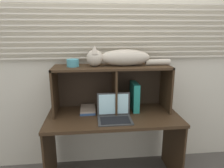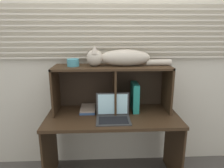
# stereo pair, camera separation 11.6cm
# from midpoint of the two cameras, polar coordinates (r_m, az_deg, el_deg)

# --- Properties ---
(back_panel_with_blinds) EXTENTS (4.40, 0.08, 2.50)m
(back_panel_with_blinds) POSITION_cam_midpoint_polar(r_m,az_deg,el_deg) (2.23, -2.10, 7.71)
(back_panel_with_blinds) COLOR beige
(back_panel_with_blinds) RESTS_ON ground
(desk) EXTENTS (1.29, 0.60, 0.72)m
(desk) POSITION_cam_midpoint_polar(r_m,az_deg,el_deg) (2.10, -1.26, -12.30)
(desk) COLOR #362415
(desk) RESTS_ON ground
(hutch_shelf_unit) EXTENTS (1.15, 0.34, 0.47)m
(hutch_shelf_unit) POSITION_cam_midpoint_polar(r_m,az_deg,el_deg) (2.08, -1.59, 1.16)
(hutch_shelf_unit) COLOR #362415
(hutch_shelf_unit) RESTS_ON desk
(cat) EXTENTS (0.83, 0.18, 0.20)m
(cat) POSITION_cam_midpoint_polar(r_m,az_deg,el_deg) (2.02, 0.37, 7.35)
(cat) COLOR #BBAD99
(cat) RESTS_ON hutch_shelf_unit
(laptop) EXTENTS (0.31, 0.23, 0.24)m
(laptop) POSITION_cam_midpoint_polar(r_m,az_deg,el_deg) (1.93, -1.20, -8.33)
(laptop) COLOR #353535
(laptop) RESTS_ON desk
(binder_upright) EXTENTS (0.06, 0.23, 0.29)m
(binder_upright) POSITION_cam_midpoint_polar(r_m,az_deg,el_deg) (2.13, 4.73, -3.48)
(binder_upright) COLOR #208273
(binder_upright) RESTS_ON desk
(book_stack) EXTENTS (0.15, 0.25, 0.04)m
(book_stack) POSITION_cam_midpoint_polar(r_m,az_deg,el_deg) (2.14, -8.29, -7.08)
(book_stack) COLOR #304C77
(book_stack) RESTS_ON desk
(small_basket) EXTENTS (0.12, 0.12, 0.07)m
(small_basket) POSITION_cam_midpoint_polar(r_m,az_deg,el_deg) (2.02, -12.48, 5.75)
(small_basket) COLOR teal
(small_basket) RESTS_ON hutch_shelf_unit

